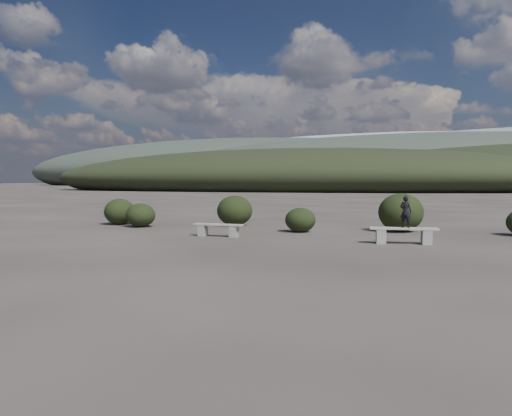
% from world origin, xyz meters
% --- Properties ---
extents(ground, '(1200.00, 1200.00, 0.00)m').
position_xyz_m(ground, '(0.00, 0.00, 0.00)').
color(ground, '#302925').
rests_on(ground, ground).
extents(bench_left, '(1.72, 0.36, 0.43)m').
position_xyz_m(bench_left, '(-2.18, 5.51, 0.26)').
color(bench_left, gray).
rests_on(bench_left, ground).
extents(bench_right, '(2.00, 0.76, 0.49)m').
position_xyz_m(bench_right, '(3.82, 5.51, 0.30)').
color(bench_right, gray).
rests_on(bench_right, ground).
extents(seated_person, '(0.40, 0.32, 0.95)m').
position_xyz_m(seated_person, '(3.87, 5.52, 0.97)').
color(seated_person, black).
rests_on(seated_person, bench_right).
extents(shrub_a, '(1.18, 1.18, 0.97)m').
position_xyz_m(shrub_a, '(-6.61, 7.71, 0.48)').
color(shrub_a, black).
rests_on(shrub_a, ground).
extents(shrub_b, '(1.49, 1.49, 1.27)m').
position_xyz_m(shrub_b, '(-3.20, 9.52, 0.64)').
color(shrub_b, black).
rests_on(shrub_b, ground).
extents(shrub_c, '(1.12, 1.12, 0.89)m').
position_xyz_m(shrub_c, '(0.05, 7.90, 0.45)').
color(shrub_c, black).
rests_on(shrub_c, ground).
extents(shrub_d, '(1.63, 1.63, 1.43)m').
position_xyz_m(shrub_d, '(3.51, 9.25, 0.71)').
color(shrub_d, black).
rests_on(shrub_d, ground).
extents(shrub_f, '(1.32, 1.32, 1.12)m').
position_xyz_m(shrub_f, '(-8.12, 8.44, 0.56)').
color(shrub_f, black).
rests_on(shrub_f, ground).
extents(mountain_ridges, '(500.00, 400.00, 56.00)m').
position_xyz_m(mountain_ridges, '(-7.48, 339.06, 10.84)').
color(mountain_ridges, black).
rests_on(mountain_ridges, ground).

